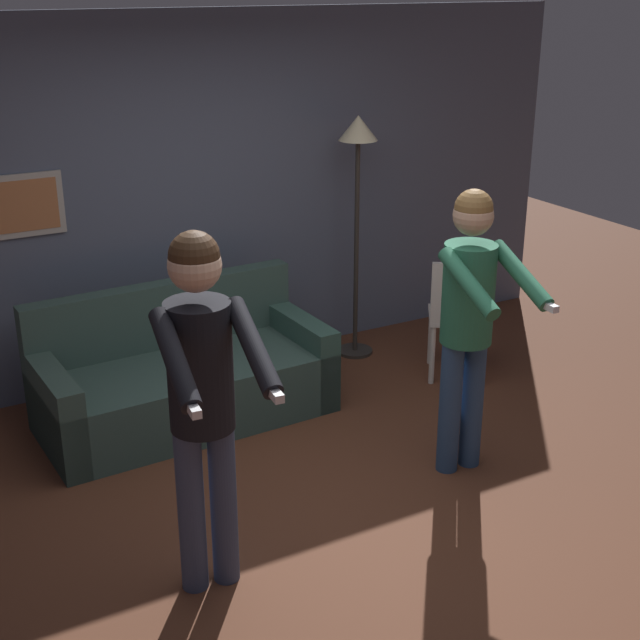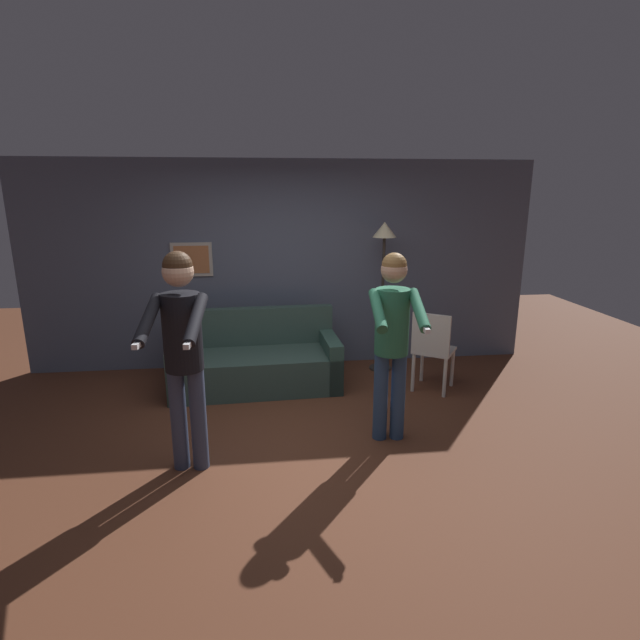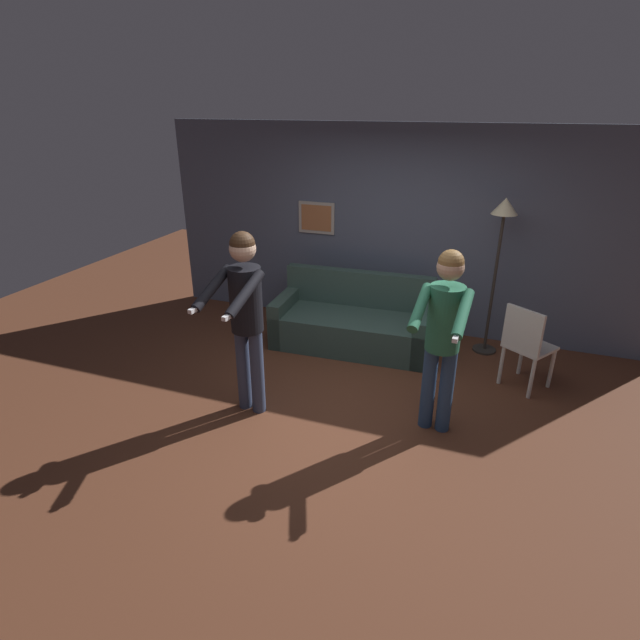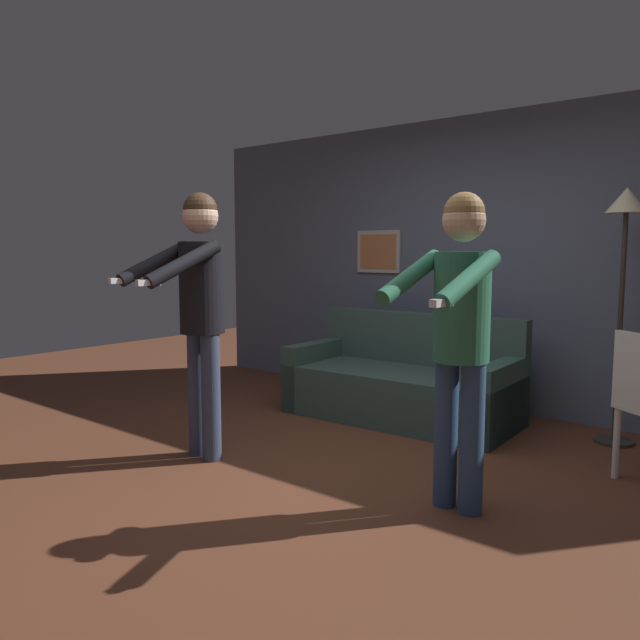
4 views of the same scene
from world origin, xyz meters
The scene contains 7 objects.
ground_plane centered at (0.00, 0.00, 0.00)m, with size 12.00×12.00×0.00m, color brown.
back_wall_assembly centered at (-0.01, 2.23, 1.30)m, with size 6.40×0.09×2.60m.
couch centered at (-0.38, 1.45, 0.28)m, with size 1.93×0.93×0.87m.
torchiere_lamp centered at (1.20, 1.84, 1.49)m, with size 0.29×0.29×1.86m.
person_standing_left centered at (-0.91, -0.29, 1.10)m, with size 0.48×0.73×1.79m.
person_standing_right centered at (0.83, 0.01, 1.04)m, with size 0.46×0.71×1.72m.
dining_chair_distant centered at (1.59, 1.06, 0.53)m, with size 0.58×0.58×0.93m.
Camera 3 is at (1.16, -4.00, 2.81)m, focal length 28.00 mm.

